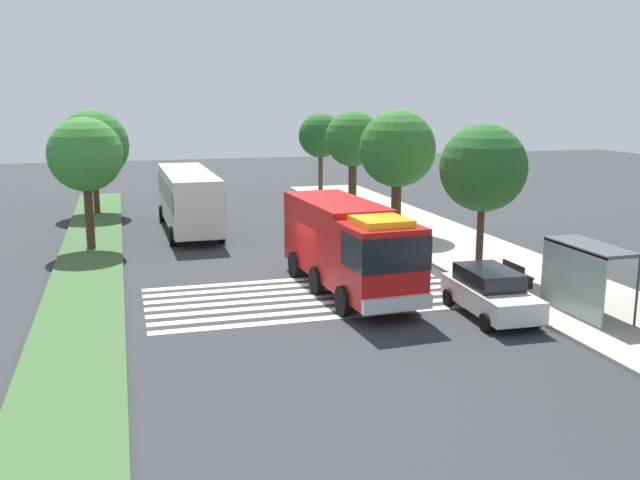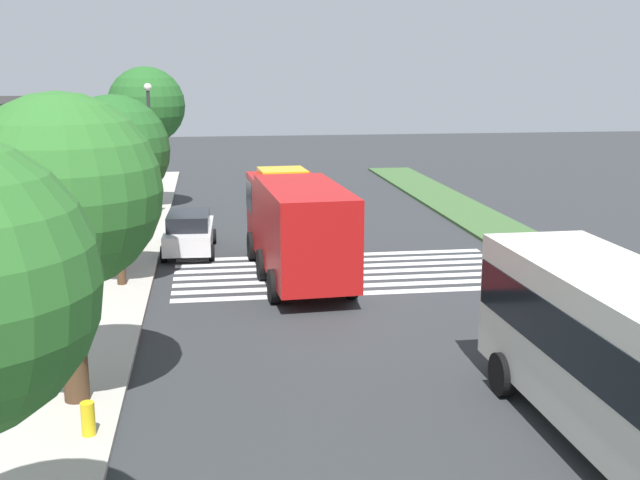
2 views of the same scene
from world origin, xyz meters
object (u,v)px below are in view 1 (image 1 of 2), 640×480
bench_near_shelter (516,274)px  fire_hydrant (376,222)px  sidewalk_tree_east (483,168)px  median_tree_far_west (93,146)px  fire_truck (350,244)px  transit_bus (188,196)px  sidewalk_tree_west (353,140)px  median_tree_west (85,155)px  sidewalk_tree_far_west (321,136)px  sidewalk_tree_center (397,150)px  bus_stop_shelter (581,265)px  parked_car_west (490,292)px

bench_near_shelter → fire_hydrant: size_ratio=2.29×
sidewalk_tree_east → median_tree_far_west: (-21.25, -16.15, -0.19)m
fire_truck → bench_near_shelter: (1.06, 6.74, -1.41)m
transit_bus → sidewalk_tree_east: size_ratio=1.65×
sidewalk_tree_west → median_tree_west: sidewalk_tree_west is taller
sidewalk_tree_far_west → sidewalk_tree_center: (15.27, 0.00, 0.10)m
sidewalk_tree_far_west → fire_hydrant: size_ratio=8.88×
bench_near_shelter → bus_stop_shelter: bearing=0.5°
sidewalk_tree_far_west → sidewalk_tree_center: sidewalk_tree_center is taller
bus_stop_shelter → bench_near_shelter: (-4.00, -0.03, -1.30)m
sidewalk_tree_center → sidewalk_tree_east: sidewalk_tree_center is taller
sidewalk_tree_far_west → sidewalk_tree_west: sidewalk_tree_west is taller
bench_near_shelter → median_tree_far_west: median_tree_far_west is taller
sidewalk_tree_west → fire_truck: bearing=-18.7°
sidewalk_tree_west → fire_hydrant: sidewalk_tree_west is taller
bench_near_shelter → median_tree_west: size_ratio=0.25×
fire_truck → sidewalk_tree_far_west: sidewalk_tree_far_west is taller
median_tree_far_west → fire_hydrant: size_ratio=9.48×
sidewalk_tree_east → median_tree_far_west: size_ratio=0.96×
median_tree_west → sidewalk_tree_far_west: bearing=132.2°
bus_stop_shelter → sidewalk_tree_far_west: sidewalk_tree_far_west is taller
parked_car_west → sidewalk_tree_center: bearing=173.4°
fire_truck → median_tree_west: median_tree_west is taller
sidewalk_tree_west → median_tree_west: 17.60m
sidewalk_tree_west → sidewalk_tree_east: bearing=0.0°
sidewalk_tree_far_west → sidewalk_tree_east: size_ratio=0.97×
bench_near_shelter → sidewalk_tree_west: bearing=-178.0°
parked_car_west → bus_stop_shelter: size_ratio=1.32×
median_tree_west → bench_near_shelter: bearing=54.4°
parked_car_west → sidewalk_tree_far_west: (-29.67, 2.20, 3.82)m
parked_car_west → bench_near_shelter: (-3.00, 2.88, -0.28)m
parked_car_west → bench_near_shelter: parked_car_west is taller
bench_near_shelter → sidewalk_tree_west: sidewalk_tree_west is taller
sidewalk_tree_far_west → sidewalk_tree_west: (7.63, 0.00, 0.17)m
sidewalk_tree_center → median_tree_west: 16.16m
transit_bus → median_tree_west: size_ratio=1.62×
sidewalk_tree_center → median_tree_west: sidewalk_tree_center is taller
sidewalk_tree_far_west → sidewalk_tree_east: sidewalk_tree_east is taller
sidewalk_tree_far_west → median_tree_far_west: bearing=-77.7°
parked_car_west → sidewalk_tree_far_west: bearing=177.8°
sidewalk_tree_west → fire_hydrant: (5.85, -0.50, -4.37)m
bus_stop_shelter → median_tree_far_west: bearing=-148.1°
fire_hydrant → median_tree_far_west: bearing=-122.5°
bus_stop_shelter → sidewalk_tree_center: sidewalk_tree_center is taller
bus_stop_shelter → median_tree_west: 23.44m
fire_truck → sidewalk_tree_west: size_ratio=1.42×
transit_bus → bench_near_shelter: bearing=-144.7°
fire_truck → sidewalk_tree_west: bearing=157.9°
bus_stop_shelter → sidewalk_tree_center: 15.68m
fire_truck → bus_stop_shelter: bearing=49.8°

